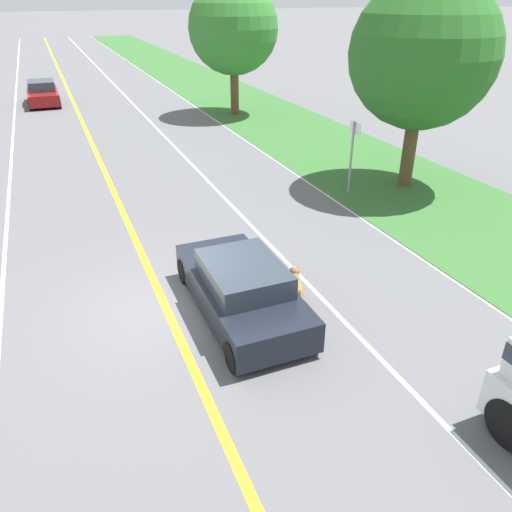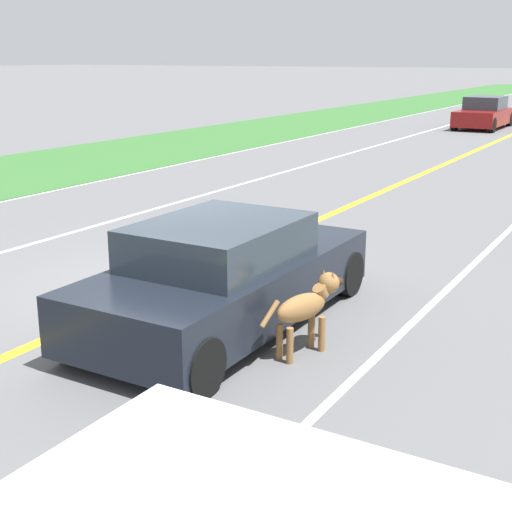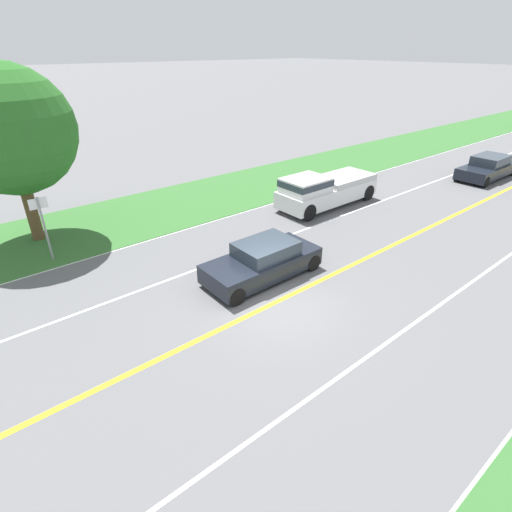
% 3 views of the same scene
% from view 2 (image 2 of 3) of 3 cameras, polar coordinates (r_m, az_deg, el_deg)
% --- Properties ---
extents(ground_plane, '(400.00, 400.00, 0.00)m').
position_cam_2_polar(ground_plane, '(10.24, -7.31, -2.50)').
color(ground_plane, '#5B5B5E').
extents(centre_divider_line, '(0.18, 160.00, 0.01)m').
position_cam_2_polar(centre_divider_line, '(10.24, -7.31, -2.48)').
color(centre_divider_line, yellow).
rests_on(centre_divider_line, ground).
extents(lane_dash_same_dir, '(0.10, 160.00, 0.01)m').
position_cam_2_polar(lane_dash_same_dir, '(8.66, 11.49, -6.12)').
color(lane_dash_same_dir, white).
rests_on(lane_dash_same_dir, ground).
extents(ego_car, '(1.86, 4.33, 1.33)m').
position_cam_2_polar(ego_car, '(8.59, -2.42, -1.61)').
color(ego_car, black).
rests_on(ego_car, ground).
extents(dog, '(0.50, 1.22, 0.88)m').
position_cam_2_polar(dog, '(7.81, 4.16, -3.96)').
color(dog, olive).
rests_on(dog, ground).
extents(oncoming_car, '(1.85, 4.33, 1.42)m').
position_cam_2_polar(oncoming_car, '(34.55, 17.77, 10.79)').
color(oncoming_car, maroon).
rests_on(oncoming_car, ground).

